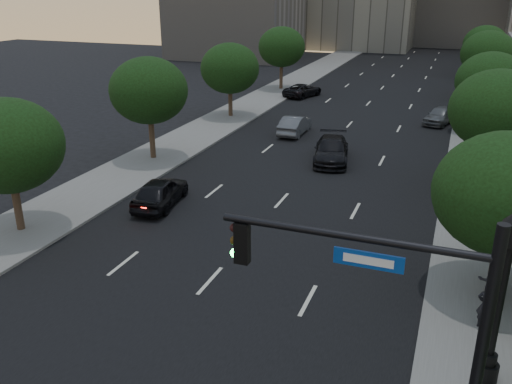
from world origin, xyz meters
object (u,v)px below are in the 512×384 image
at_px(pedestrian_b, 490,280).
at_px(sedan_mid_left, 295,125).
at_px(pedestrian_a, 486,306).
at_px(sedan_near_right, 331,150).
at_px(sedan_far_right, 440,115).
at_px(traffic_signal_mast, 420,364).
at_px(sedan_near_left, 160,192).
at_px(pedestrian_c, 456,192).
at_px(sedan_far_left, 303,90).
at_px(street_lamp, 500,307).

bearing_deg(pedestrian_b, sedan_mid_left, -70.10).
distance_m(sedan_mid_left, pedestrian_a, 25.93).
xyz_separation_m(sedan_near_right, sedan_far_right, (6.09, 13.17, -0.03)).
height_order(traffic_signal_mast, sedan_near_left, traffic_signal_mast).
relative_size(sedan_near_left, pedestrian_c, 2.75).
bearing_deg(sedan_far_left, sedan_near_right, 129.00).
bearing_deg(sedan_mid_left, pedestrian_b, 123.28).
relative_size(sedan_mid_left, sedan_near_right, 0.84).
bearing_deg(sedan_near_left, pedestrian_a, 151.96).
bearing_deg(sedan_near_left, street_lamp, 143.95).
height_order(sedan_mid_left, pedestrian_c, pedestrian_c).
relative_size(traffic_signal_mast, sedan_far_right, 1.62).
xyz_separation_m(sedan_near_right, pedestrian_a, (9.12, -16.45, 0.21)).
relative_size(sedan_far_left, pedestrian_a, 2.86).
relative_size(sedan_far_right, pedestrian_a, 2.59).
bearing_deg(pedestrian_a, street_lamp, 113.65).
bearing_deg(sedan_near_left, sedan_far_right, -125.77).
distance_m(sedan_mid_left, sedan_far_left, 15.00).
distance_m(traffic_signal_mast, sedan_far_right, 37.13).
relative_size(sedan_near_left, sedan_mid_left, 1.01).
bearing_deg(sedan_far_right, traffic_signal_mast, -70.84).
distance_m(sedan_mid_left, pedestrian_c, 16.67).
xyz_separation_m(sedan_mid_left, sedan_far_left, (-3.57, 14.57, -0.07)).
xyz_separation_m(street_lamp, pedestrian_a, (-0.08, 2.70, -1.65)).
xyz_separation_m(street_lamp, sedan_near_right, (-9.20, 19.16, -1.86)).
bearing_deg(sedan_near_left, pedestrian_b, 158.16).
distance_m(sedan_near_left, pedestrian_c, 15.30).
xyz_separation_m(sedan_far_right, pedestrian_b, (3.19, -27.79, 0.26)).
distance_m(traffic_signal_mast, street_lamp, 5.13).
height_order(pedestrian_a, pedestrian_b, pedestrian_b).
xyz_separation_m(sedan_far_left, pedestrian_b, (17.11, -34.94, 0.34)).
height_order(traffic_signal_mast, pedestrian_c, traffic_signal_mast).
height_order(traffic_signal_mast, pedestrian_b, traffic_signal_mast).
relative_size(sedan_mid_left, sedan_far_right, 1.02).
distance_m(sedan_mid_left, sedan_far_right, 12.73).
bearing_deg(sedan_mid_left, sedan_far_right, -144.70).
xyz_separation_m(pedestrian_a, pedestrian_c, (-1.25, 10.77, -0.02)).
bearing_deg(sedan_mid_left, sedan_near_right, 126.18).
bearing_deg(sedan_far_left, sedan_near_left, 110.16).
height_order(sedan_near_right, sedan_far_right, sedan_near_right).
height_order(traffic_signal_mast, sedan_far_right, traffic_signal_mast).
bearing_deg(pedestrian_b, pedestrian_c, -94.74).
xyz_separation_m(traffic_signal_mast, sedan_near_left, (-13.98, 13.24, -2.91)).
bearing_deg(pedestrian_c, sedan_mid_left, -66.18).
relative_size(sedan_near_right, pedestrian_b, 3.12).
bearing_deg(pedestrian_a, sedan_near_left, 1.56).
bearing_deg(sedan_near_right, sedan_near_left, -133.13).
xyz_separation_m(sedan_near_right, pedestrian_c, (7.87, -5.69, 0.20)).
height_order(sedan_far_left, sedan_near_right, sedan_near_right).
xyz_separation_m(sedan_near_left, sedan_near_right, (6.62, 10.59, 0.01)).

